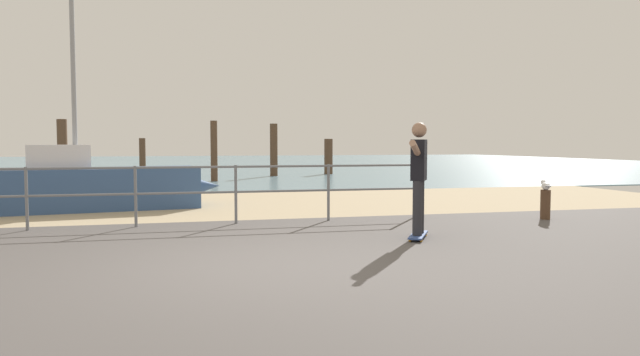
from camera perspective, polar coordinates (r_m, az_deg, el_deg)
name	(u,v)px	position (r m, az deg, el deg)	size (l,w,h in m)	color
ground_plane	(259,291)	(5.68, -6.07, -11.09)	(24.00, 10.00, 0.04)	#514C49
beach_strip	(213,205)	(13.55, -10.64, -2.64)	(24.00, 6.00, 0.04)	tan
sea_surface	(190,164)	(41.48, -12.79, 1.40)	(72.00, 50.00, 0.04)	slate
railing_fence	(135,187)	(10.11, -17.91, -0.83)	(10.12, 0.05, 1.05)	slate
sailboat	(99,186)	(13.14, -21.10, -0.71)	(5.05, 2.03, 5.40)	#335184
skateboard	(418,235)	(8.64, 9.75, -5.63)	(0.58, 0.79, 0.08)	#334C8C
skateboarder	(419,171)	(8.55, 9.81, 0.67)	(0.82, 1.29, 1.65)	#26262B
bollard_short	(545,205)	(11.42, 21.52, -2.52)	(0.18, 0.18, 0.57)	#513826
seagull	(546,186)	(11.40, 21.54, -0.71)	(0.25, 0.47, 0.18)	white
groyne_post_0	(62,151)	(23.12, -24.26, 2.49)	(0.35, 0.35, 2.32)	#513826
groyne_post_1	(143,158)	(24.47, -17.26, 1.89)	(0.25, 0.25, 1.64)	#513826
groyne_post_2	(214,151)	(21.60, -10.51, 2.63)	(0.25, 0.25, 2.27)	#513826
groyne_post_3	(274,150)	(24.82, -4.62, 2.79)	(0.33, 0.33, 2.28)	#513826
groyne_post_4	(328,157)	(26.42, 0.85, 2.14)	(0.39, 0.39, 1.64)	#513826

